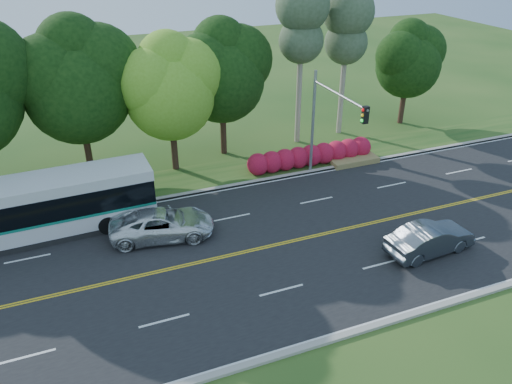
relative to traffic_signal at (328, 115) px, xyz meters
name	(u,v)px	position (x,y,z in m)	size (l,w,h in m)	color
ground	(263,248)	(-6.49, -5.40, -4.67)	(120.00, 120.00, 0.00)	#214A18
road	(263,248)	(-6.49, -5.40, -4.66)	(60.00, 14.00, 0.02)	black
curb_north	(221,188)	(-6.49, 1.75, -4.60)	(60.00, 0.30, 0.15)	#A19D91
curb_south	(329,340)	(-6.49, -12.55, -4.60)	(60.00, 0.30, 0.15)	#A19D91
grass_verge	(212,176)	(-6.49, 3.60, -4.62)	(60.00, 4.00, 0.10)	#214A18
lane_markings	(261,248)	(-6.59, -5.40, -4.65)	(57.60, 13.82, 0.00)	gold
tree_row	(114,74)	(-11.65, 6.73, 2.06)	(44.70, 9.10, 13.84)	black
bougainvillea_hedge	(314,156)	(0.69, 2.75, -3.95)	(9.50, 2.25, 1.50)	maroon
traffic_signal	(328,115)	(0.00, 0.00, 0.00)	(0.42, 6.10, 7.00)	#92949A
transit_bus	(33,210)	(-17.40, 0.13, -3.02)	(12.65, 3.18, 3.29)	silver
sedan	(430,239)	(1.33, -8.88, -3.86)	(1.67, 4.78, 1.58)	#535C64
suv	(162,224)	(-11.11, -2.39, -3.88)	(2.56, 5.55, 1.54)	white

